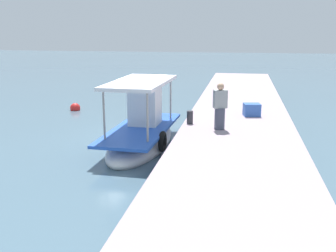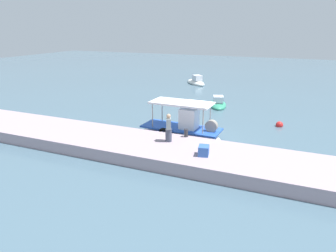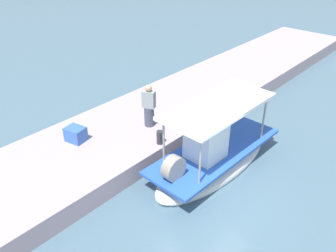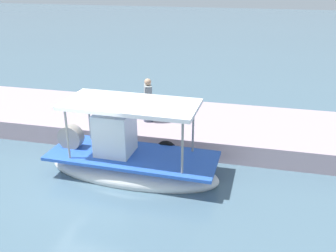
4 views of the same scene
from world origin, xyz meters
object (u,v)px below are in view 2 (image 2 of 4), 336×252
object	(u,v)px
cargo_crate	(204,151)
moored_boat_mid	(196,82)
moored_boat_near	(218,104)
mooring_bollard	(186,133)
fisherman_near_bollard	(169,129)
main_fishing_boat	(182,131)
marker_buoy	(279,125)

from	to	relation	value
cargo_crate	moored_boat_mid	bearing A→B (deg)	109.33
cargo_crate	moored_boat_near	bearing A→B (deg)	101.54
moored_boat_near	moored_boat_mid	distance (m)	11.89
mooring_bollard	cargo_crate	bearing A→B (deg)	-51.89
mooring_bollard	fisherman_near_bollard	bearing A→B (deg)	-119.81
mooring_bollard	moored_boat_near	size ratio (longest dim) A/B	0.12
main_fishing_boat	moored_boat_near	xyz separation A→B (m)	(-0.06, 9.64, -0.30)
mooring_bollard	marker_buoy	xyz separation A→B (m)	(4.98, 6.89, -0.86)
main_fishing_boat	moored_boat_near	bearing A→B (deg)	90.33
mooring_bollard	cargo_crate	size ratio (longest dim) A/B	0.74
mooring_bollard	marker_buoy	bearing A→B (deg)	54.13
fisherman_near_bollard	moored_boat_near	bearing A→B (deg)	91.23
marker_buoy	main_fishing_boat	bearing A→B (deg)	-138.37
cargo_crate	marker_buoy	world-z (taller)	cargo_crate
main_fishing_boat	moored_boat_mid	bearing A→B (deg)	105.91
cargo_crate	fisherman_near_bollard	bearing A→B (deg)	154.73
cargo_crate	moored_boat_near	distance (m)	13.99
main_fishing_boat	cargo_crate	bearing A→B (deg)	-55.87
marker_buoy	cargo_crate	bearing A→B (deg)	-108.68
marker_buoy	moored_boat_near	size ratio (longest dim) A/B	0.14
main_fishing_boat	fisherman_near_bollard	distance (m)	3.03
fisherman_near_bollard	marker_buoy	xyz separation A→B (m)	(5.65, 8.06, -1.38)
fisherman_near_bollard	mooring_bollard	bearing A→B (deg)	60.19
main_fishing_boat	fisherman_near_bollard	size ratio (longest dim) A/B	3.34
marker_buoy	moored_boat_mid	size ratio (longest dim) A/B	0.13
fisherman_near_bollard	cargo_crate	world-z (taller)	fisherman_near_bollard
moored_boat_near	moored_boat_mid	xyz separation A→B (m)	(-5.67, 10.45, 0.06)
main_fishing_boat	mooring_bollard	distance (m)	1.96
mooring_bollard	marker_buoy	distance (m)	8.54
mooring_bollard	moored_boat_near	bearing A→B (deg)	94.74
fisherman_near_bollard	moored_boat_mid	xyz separation A→B (m)	(-5.94, 22.94, -1.25)
mooring_bollard	cargo_crate	xyz separation A→B (m)	(1.85, -2.36, 0.01)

